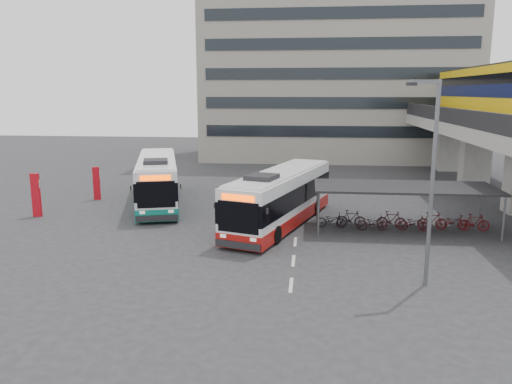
# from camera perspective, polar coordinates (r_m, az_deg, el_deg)

# --- Properties ---
(ground) EXTENTS (120.00, 120.00, 0.00)m
(ground) POSITION_cam_1_polar(r_m,az_deg,el_deg) (26.56, -0.92, -5.55)
(ground) COLOR #28282B
(ground) RESTS_ON ground
(viaduct) EXTENTS (8.00, 32.00, 9.68)m
(viaduct) POSITION_cam_1_polar(r_m,az_deg,el_deg) (41.60, 25.85, 8.19)
(viaduct) COLOR gray
(viaduct) RESTS_ON ground
(bike_shelter) EXTENTS (10.00, 4.00, 2.54)m
(bike_shelter) POSITION_cam_1_polar(r_m,az_deg,el_deg) (29.44, 16.42, -1.72)
(bike_shelter) COLOR #595B60
(bike_shelter) RESTS_ON ground
(office_block) EXTENTS (30.00, 15.00, 25.00)m
(office_block) POSITION_cam_1_polar(r_m,az_deg,el_deg) (61.47, 9.08, 15.69)
(office_block) COLOR gray
(office_block) RESTS_ON ground
(road_markings) EXTENTS (0.15, 7.60, 0.01)m
(road_markings) POSITION_cam_1_polar(r_m,az_deg,el_deg) (23.53, 4.30, -7.83)
(road_markings) COLOR beige
(road_markings) RESTS_ON ground
(bus_main) EXTENTS (5.94, 11.85, 3.44)m
(bus_main) POSITION_cam_1_polar(r_m,az_deg,el_deg) (29.32, 2.86, -0.72)
(bus_main) COLOR white
(bus_main) RESTS_ON ground
(bus_teal) EXTENTS (5.81, 12.13, 3.52)m
(bus_teal) POSITION_cam_1_polar(r_m,az_deg,el_deg) (35.62, -11.20, 1.30)
(bus_teal) COLOR white
(bus_teal) RESTS_ON ground
(pedestrian) EXTENTS (0.56, 0.73, 1.78)m
(pedestrian) POSITION_cam_1_polar(r_m,az_deg,el_deg) (24.92, -2.25, -4.58)
(pedestrian) COLOR black
(pedestrian) RESTS_ON ground
(lamp_post) EXTENTS (1.38, 0.66, 8.20)m
(lamp_post) POSITION_cam_1_polar(r_m,az_deg,el_deg) (20.59, 19.34, 2.19)
(lamp_post) COLOR #595B60
(lamp_post) RESTS_ON ground
(sign_totem_mid) EXTENTS (0.60, 0.19, 2.76)m
(sign_totem_mid) POSITION_cam_1_polar(r_m,az_deg,el_deg) (34.17, -23.85, -0.26)
(sign_totem_mid) COLOR #B30B16
(sign_totem_mid) RESTS_ON ground
(sign_totem_north) EXTENTS (0.52, 0.27, 2.41)m
(sign_totem_north) POSITION_cam_1_polar(r_m,az_deg,el_deg) (38.02, -17.76, 1.00)
(sign_totem_north) COLOR #B30B16
(sign_totem_north) RESTS_ON ground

